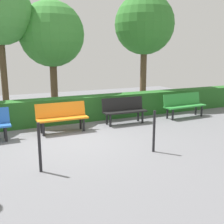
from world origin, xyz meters
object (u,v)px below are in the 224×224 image
at_px(bench_green, 184,104).
at_px(bench_orange, 62,116).
at_px(bench_black, 124,109).
at_px(tree_near, 144,25).
at_px(tree_mid, 52,35).

height_order(bench_green, bench_orange, same).
distance_m(bench_green, bench_black, 2.40).
bearing_deg(bench_black, tree_near, -128.75).
bearing_deg(tree_mid, bench_green, 141.14).
distance_m(bench_orange, tree_mid, 4.08).
xyz_separation_m(bench_green, bench_black, (2.40, -0.10, -0.00)).
distance_m(bench_green, tree_near, 4.21).
height_order(tree_near, tree_mid, tree_near).
bearing_deg(tree_mid, bench_black, 116.88).
bearing_deg(tree_mid, tree_near, 176.53).
height_order(bench_black, tree_mid, tree_mid).
height_order(bench_black, bench_orange, bench_black).
bearing_deg(tree_near, bench_black, 49.25).
bearing_deg(tree_near, bench_orange, 32.71).
distance_m(bench_black, bench_orange, 2.11).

